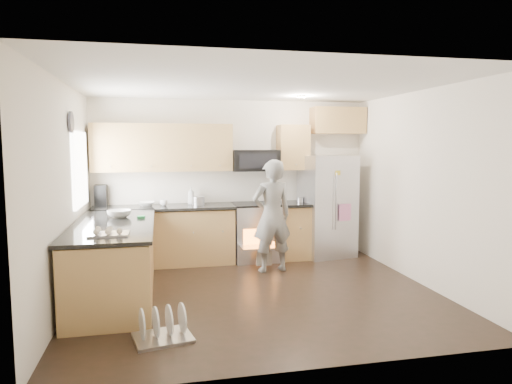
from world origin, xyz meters
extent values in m
plane|color=black|center=(0.00, 0.00, 0.00)|extent=(4.50, 4.50, 0.00)
cube|color=white|center=(0.00, 2.00, 1.30)|extent=(4.50, 0.04, 2.60)
cube|color=white|center=(0.00, -2.00, 1.30)|extent=(4.50, 0.04, 2.60)
cube|color=white|center=(-2.25, 0.00, 1.30)|extent=(0.04, 4.00, 2.60)
cube|color=white|center=(2.25, 0.00, 1.30)|extent=(0.04, 4.00, 2.60)
cube|color=white|center=(0.00, 0.00, 2.60)|extent=(4.50, 4.00, 0.04)
cube|color=white|center=(-2.23, 1.00, 1.55)|extent=(0.04, 1.00, 1.00)
cylinder|color=beige|center=(0.90, 1.10, 2.58)|extent=(0.14, 0.14, 0.02)
cylinder|color=#474754|center=(-2.22, 0.45, 2.15)|extent=(0.03, 0.26, 0.26)
cube|color=#A47541|center=(-1.12, 1.70, 0.43)|extent=(2.15, 0.60, 0.87)
cube|color=black|center=(-1.12, 1.69, 0.91)|extent=(2.19, 0.64, 0.04)
cube|color=#A47541|center=(1.00, 1.70, 0.43)|extent=(0.50, 0.60, 0.87)
cube|color=black|center=(1.00, 1.69, 0.91)|extent=(0.54, 0.64, 0.04)
cube|color=#A47541|center=(-1.12, 1.83, 1.83)|extent=(2.16, 0.33, 0.74)
cube|color=#A47541|center=(1.00, 1.83, 1.83)|extent=(0.50, 0.33, 0.74)
cube|color=#A47541|center=(1.78, 1.83, 2.28)|extent=(0.90, 0.33, 0.44)
imported|color=white|center=(-1.40, 1.76, 0.96)|extent=(0.27, 0.27, 0.07)
imported|color=white|center=(-0.70, 1.85, 1.07)|extent=(0.11, 0.11, 0.28)
imported|color=white|center=(-1.13, 1.73, 0.97)|extent=(0.12, 0.12, 0.09)
cylinder|color=#B7B7BC|center=(-0.59, 1.71, 0.99)|extent=(0.20, 0.20, 0.13)
cube|color=black|center=(-2.08, 1.88, 1.09)|extent=(0.18, 0.22, 0.33)
cylinder|color=#B7B7BC|center=(1.09, 1.71, 0.97)|extent=(0.10, 0.10, 0.08)
cube|color=#A47541|center=(-1.75, 0.25, 0.43)|extent=(0.90, 2.30, 0.87)
cube|color=black|center=(-1.75, 0.25, 0.91)|extent=(0.96, 2.36, 0.04)
imported|color=silver|center=(-1.71, 0.69, 0.97)|extent=(0.31, 0.31, 0.10)
cube|color=green|center=(-1.43, 0.57, 0.94)|extent=(0.10, 0.07, 0.03)
cube|color=#B7B7BC|center=(-1.72, -0.49, 0.97)|extent=(0.41, 0.31, 0.09)
cube|color=#B7B7BC|center=(0.35, 1.68, 0.45)|extent=(0.76, 0.62, 0.90)
cube|color=black|center=(0.35, 1.68, 0.92)|extent=(0.76, 0.60, 0.03)
cube|color=orange|center=(0.35, 1.36, 0.40)|extent=(0.56, 0.02, 0.34)
cube|color=#B7B7BC|center=(0.35, 1.20, 0.32)|extent=(0.70, 0.34, 0.03)
cube|color=white|center=(0.35, 1.15, 0.18)|extent=(0.24, 0.03, 0.28)
cube|color=black|center=(0.35, 1.80, 1.62)|extent=(0.76, 0.40, 0.34)
cube|color=#B7B7BC|center=(1.56, 1.70, 0.85)|extent=(0.93, 0.78, 1.69)
cylinder|color=#B7B7BC|center=(1.54, 1.37, 0.97)|extent=(0.02, 0.02, 0.92)
cylinder|color=#B7B7BC|center=(1.59, 1.37, 0.97)|extent=(0.02, 0.02, 0.92)
cube|color=#F28CCC|center=(1.75, 1.37, 0.78)|extent=(0.22, 0.04, 0.28)
cube|color=#7EA1CB|center=(1.40, 1.37, 1.24)|extent=(0.16, 0.03, 0.20)
imported|color=gray|center=(0.43, 0.98, 0.83)|extent=(0.66, 0.48, 1.66)
cube|color=#B7B7BC|center=(-1.19, -1.13, 0.02)|extent=(0.62, 0.53, 0.03)
cylinder|color=white|center=(-1.38, -1.17, 0.18)|extent=(0.08, 0.30, 0.30)
cylinder|color=white|center=(-1.25, -1.15, 0.18)|extent=(0.08, 0.30, 0.30)
cylinder|color=white|center=(-1.13, -1.12, 0.18)|extent=(0.08, 0.30, 0.30)
cylinder|color=white|center=(-1.00, -1.09, 0.18)|extent=(0.08, 0.30, 0.30)
camera|label=1|loc=(-1.19, -5.47, 1.88)|focal=32.00mm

